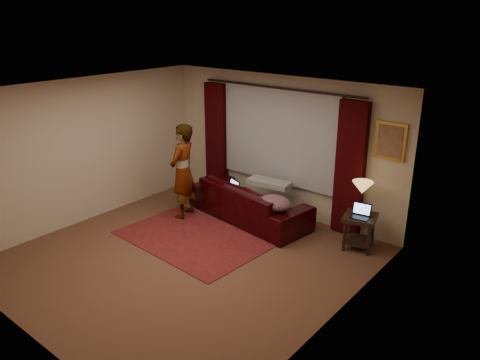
# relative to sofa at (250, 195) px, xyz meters

# --- Properties ---
(floor) EXTENTS (5.00, 5.00, 0.01)m
(floor) POSITION_rel_sofa_xyz_m (0.16, -1.81, -0.49)
(floor) COLOR brown
(floor) RESTS_ON ground
(ceiling) EXTENTS (5.00, 5.00, 0.02)m
(ceiling) POSITION_rel_sofa_xyz_m (0.16, -1.81, 2.12)
(ceiling) COLOR silver
(ceiling) RESTS_ON ground
(wall_back) EXTENTS (5.00, 0.02, 2.60)m
(wall_back) POSITION_rel_sofa_xyz_m (0.16, 0.69, 0.82)
(wall_back) COLOR beige
(wall_back) RESTS_ON ground
(wall_front) EXTENTS (5.00, 0.02, 2.60)m
(wall_front) POSITION_rel_sofa_xyz_m (0.16, -4.31, 0.82)
(wall_front) COLOR beige
(wall_front) RESTS_ON ground
(wall_left) EXTENTS (0.02, 5.00, 2.60)m
(wall_left) POSITION_rel_sofa_xyz_m (-2.34, -1.81, 0.82)
(wall_left) COLOR beige
(wall_left) RESTS_ON ground
(wall_right) EXTENTS (0.02, 5.00, 2.60)m
(wall_right) POSITION_rel_sofa_xyz_m (2.66, -1.81, 0.82)
(wall_right) COLOR beige
(wall_right) RESTS_ON ground
(sheer_curtain) EXTENTS (2.50, 0.05, 1.80)m
(sheer_curtain) POSITION_rel_sofa_xyz_m (0.16, 0.63, 1.02)
(sheer_curtain) COLOR #A5A5AE
(sheer_curtain) RESTS_ON wall_back
(drape_left) EXTENTS (0.50, 0.14, 2.30)m
(drape_left) POSITION_rel_sofa_xyz_m (-1.34, 0.58, 0.70)
(drape_left) COLOR black
(drape_left) RESTS_ON floor
(drape_right) EXTENTS (0.50, 0.14, 2.30)m
(drape_right) POSITION_rel_sofa_xyz_m (1.66, 0.58, 0.70)
(drape_right) COLOR black
(drape_right) RESTS_ON floor
(curtain_rod) EXTENTS (0.04, 0.04, 3.40)m
(curtain_rod) POSITION_rel_sofa_xyz_m (0.16, 0.58, 1.90)
(curtain_rod) COLOR black
(curtain_rod) RESTS_ON wall_back
(picture_frame) EXTENTS (0.50, 0.04, 0.60)m
(picture_frame) POSITION_rel_sofa_xyz_m (2.26, 0.66, 1.27)
(picture_frame) COLOR gold
(picture_frame) RESTS_ON wall_back
(sofa) EXTENTS (2.50, 1.35, 0.96)m
(sofa) POSITION_rel_sofa_xyz_m (0.00, 0.00, 0.00)
(sofa) COLOR black
(sofa) RESTS_ON floor
(throw_blanket) EXTENTS (0.84, 0.42, 0.09)m
(throw_blanket) POSITION_rel_sofa_xyz_m (0.26, 0.24, 0.48)
(throw_blanket) COLOR gray
(throw_blanket) RESTS_ON sofa
(clothing_pile) EXTENTS (0.67, 0.57, 0.24)m
(clothing_pile) POSITION_rel_sofa_xyz_m (0.76, -0.28, 0.12)
(clothing_pile) COLOR brown
(clothing_pile) RESTS_ON sofa
(laptop_sofa) EXTENTS (0.41, 0.42, 0.22)m
(laptop_sofa) POSITION_rel_sofa_xyz_m (-0.36, -0.16, 0.11)
(laptop_sofa) COLOR black
(laptop_sofa) RESTS_ON sofa
(area_rug) EXTENTS (2.56, 1.78, 0.01)m
(area_rug) POSITION_rel_sofa_xyz_m (-0.25, -1.25, -0.48)
(area_rug) COLOR maroon
(area_rug) RESTS_ON floor
(end_table) EXTENTS (0.61, 0.61, 0.58)m
(end_table) POSITION_rel_sofa_xyz_m (2.08, 0.22, -0.19)
(end_table) COLOR black
(end_table) RESTS_ON floor
(tiffany_lamp) EXTENTS (0.35, 0.35, 0.53)m
(tiffany_lamp) POSITION_rel_sofa_xyz_m (2.02, 0.33, 0.36)
(tiffany_lamp) COLOR #A4894E
(tiffany_lamp) RESTS_ON end_table
(laptop_table) EXTENTS (0.34, 0.36, 0.22)m
(laptop_table) POSITION_rel_sofa_xyz_m (2.11, 0.14, 0.21)
(laptop_table) COLOR black
(laptop_table) RESTS_ON end_table
(person) EXTENTS (0.65, 0.65, 1.78)m
(person) POSITION_rel_sofa_xyz_m (-1.03, -0.68, 0.41)
(person) COLOR gray
(person) RESTS_ON floor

